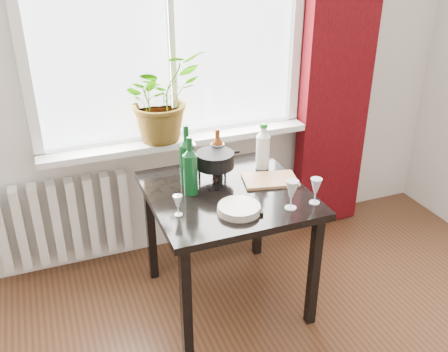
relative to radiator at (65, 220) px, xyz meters
name	(u,v)px	position (x,y,z in m)	size (l,w,h in m)	color
window	(169,11)	(0.75, 0.04, 1.22)	(1.72, 0.08, 1.62)	white
windowsill	(178,140)	(0.75, -0.03, 0.44)	(1.72, 0.20, 0.04)	white
curtain	(339,52)	(1.87, -0.06, 0.92)	(0.50, 0.12, 2.56)	#3B0509
radiator	(65,220)	(0.00, 0.00, 0.00)	(0.80, 0.10, 0.55)	white
table	(227,206)	(0.85, -0.63, 0.27)	(0.85, 0.85, 0.74)	black
potted_plant	(161,96)	(0.66, -0.02, 0.74)	(0.50, 0.43, 0.55)	#1E721E
wine_bottle_left	(190,165)	(0.66, -0.58, 0.53)	(0.08, 0.08, 0.33)	#0B3D19
wine_bottle_right	(187,155)	(0.68, -0.46, 0.54)	(0.08, 0.08, 0.35)	#0B3B16
bottle_amber	(217,150)	(0.89, -0.38, 0.50)	(0.07, 0.07, 0.27)	#6B2B0B
cleaning_bottle	(263,146)	(1.16, -0.43, 0.50)	(0.08, 0.08, 0.28)	white
wineglass_front_right	(291,195)	(1.08, -0.92, 0.44)	(0.07, 0.07, 0.16)	silver
wineglass_far_right	(315,191)	(1.23, -0.92, 0.43)	(0.06, 0.06, 0.15)	silver
wineglass_back_center	(218,157)	(0.89, -0.38, 0.45)	(0.08, 0.08, 0.18)	#B6BFC4
wineglass_back_left	(190,157)	(0.74, -0.32, 0.45)	(0.08, 0.08, 0.18)	silver
wineglass_front_left	(178,205)	(0.53, -0.78, 0.42)	(0.05, 0.05, 0.11)	white
plate_stack	(239,209)	(0.82, -0.86, 0.38)	(0.23, 0.23, 0.04)	beige
fondue_pot	(215,166)	(0.84, -0.47, 0.44)	(0.25, 0.22, 0.17)	black
tv_remote	(256,206)	(0.92, -0.85, 0.37)	(0.05, 0.17, 0.02)	black
cutting_board	(270,180)	(1.12, -0.61, 0.37)	(0.30, 0.19, 0.02)	#AB774D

